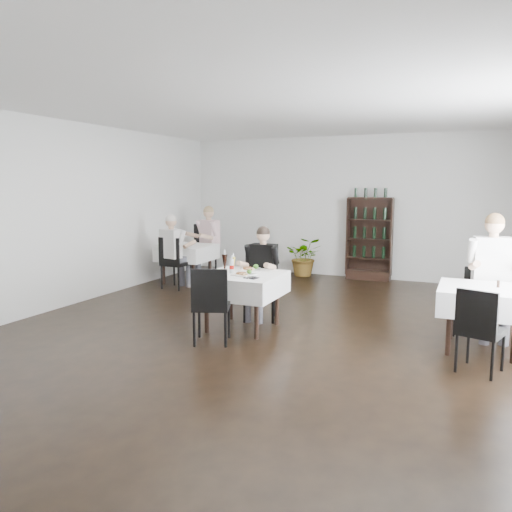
% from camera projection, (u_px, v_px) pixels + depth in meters
% --- Properties ---
extents(room_shell, '(9.00, 9.00, 9.00)m').
position_uv_depth(room_shell, '(263.00, 221.00, 6.58)').
color(room_shell, black).
rests_on(room_shell, ground).
extents(wine_shelf, '(0.90, 0.28, 1.75)m').
position_uv_depth(wine_shelf, '(369.00, 239.00, 10.36)').
color(wine_shelf, black).
rests_on(wine_shelf, ground).
extents(main_table, '(1.03, 1.03, 0.77)m').
position_uv_depth(main_table, '(243.00, 284.00, 6.83)').
color(main_table, black).
rests_on(main_table, ground).
extents(left_table, '(0.98, 0.98, 0.77)m').
position_uv_depth(left_table, '(187.00, 253.00, 10.04)').
color(left_table, black).
rests_on(left_table, ground).
extents(right_table, '(0.98, 0.98, 0.77)m').
position_uv_depth(right_table, '(482.00, 300.00, 5.92)').
color(right_table, black).
rests_on(right_table, ground).
extents(potted_tree, '(0.92, 0.85, 0.85)m').
position_uv_depth(potted_tree, '(305.00, 257.00, 10.83)').
color(potted_tree, '#245A1F').
rests_on(potted_tree, ground).
extents(main_chair_far, '(0.59, 0.60, 1.03)m').
position_uv_depth(main_chair_far, '(260.00, 279.00, 7.39)').
color(main_chair_far, black).
rests_on(main_chair_far, ground).
extents(main_chair_near, '(0.57, 0.57, 0.97)m').
position_uv_depth(main_chair_near, '(211.00, 301.00, 6.15)').
color(main_chair_near, black).
rests_on(main_chair_near, ground).
extents(left_chair_far, '(0.60, 0.61, 1.14)m').
position_uv_depth(left_chair_far, '(204.00, 247.00, 10.63)').
color(left_chair_far, black).
rests_on(left_chair_far, ground).
extents(left_chair_near, '(0.49, 0.49, 1.00)m').
position_uv_depth(left_chair_near, '(173.00, 260.00, 9.45)').
color(left_chair_near, black).
rests_on(left_chair_near, ground).
extents(right_chair_far, '(0.51, 0.52, 0.88)m').
position_uv_depth(right_chair_far, '(476.00, 298.00, 6.54)').
color(right_chair_far, black).
rests_on(right_chair_far, ground).
extents(right_chair_near, '(0.53, 0.53, 0.91)m').
position_uv_depth(right_chair_near, '(479.00, 326.00, 5.18)').
color(right_chair_near, black).
rests_on(right_chair_near, ground).
extents(diner_main, '(0.52, 0.53, 1.37)m').
position_uv_depth(diner_main, '(261.00, 266.00, 7.32)').
color(diner_main, '#46464E').
rests_on(diner_main, ground).
extents(diner_left_far, '(0.68, 0.72, 1.53)m').
position_uv_depth(diner_left_far, '(206.00, 237.00, 10.51)').
color(diner_left_far, '#46464E').
rests_on(diner_left_far, ground).
extents(diner_left_near, '(0.59, 0.62, 1.43)m').
position_uv_depth(diner_left_near, '(174.00, 246.00, 9.43)').
color(diner_left_near, '#46464E').
rests_on(diner_left_near, ground).
extents(diner_right_far, '(0.65, 0.68, 1.62)m').
position_uv_depth(diner_right_far, '(493.00, 266.00, 6.38)').
color(diner_right_far, '#46464E').
rests_on(diner_right_far, ground).
extents(plate_far, '(0.37, 0.37, 0.09)m').
position_uv_depth(plate_far, '(251.00, 269.00, 7.05)').
color(plate_far, white).
rests_on(plate_far, main_table).
extents(plate_near, '(0.31, 0.31, 0.08)m').
position_uv_depth(plate_near, '(244.00, 274.00, 6.67)').
color(plate_near, white).
rests_on(plate_near, main_table).
extents(pilsner_dark, '(0.08, 0.08, 0.33)m').
position_uv_depth(pilsner_dark, '(225.00, 264.00, 6.81)').
color(pilsner_dark, black).
rests_on(pilsner_dark, main_table).
extents(pilsner_lager, '(0.06, 0.06, 0.26)m').
position_uv_depth(pilsner_lager, '(233.00, 264.00, 6.91)').
color(pilsner_lager, gold).
rests_on(pilsner_lager, main_table).
extents(coke_bottle, '(0.06, 0.06, 0.25)m').
position_uv_depth(coke_bottle, '(232.00, 266.00, 6.83)').
color(coke_bottle, silver).
rests_on(coke_bottle, main_table).
extents(napkin_cutlery, '(0.20, 0.19, 0.02)m').
position_uv_depth(napkin_cutlery, '(251.00, 278.00, 6.48)').
color(napkin_cutlery, black).
rests_on(napkin_cutlery, main_table).
extents(pepper_mill, '(0.04, 0.04, 0.09)m').
position_uv_depth(pepper_mill, '(498.00, 284.00, 5.89)').
color(pepper_mill, black).
rests_on(pepper_mill, right_table).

